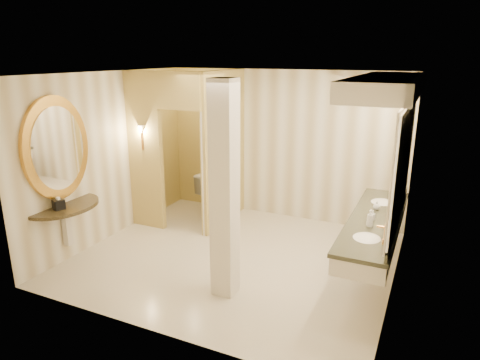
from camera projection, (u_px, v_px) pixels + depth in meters
The scene contains 16 objects.
floor at pixel (235, 257), 6.47m from camera, with size 4.50×4.50×0.00m, color beige.
ceiling at pixel (234, 74), 5.70m from camera, with size 4.50×4.50×0.00m, color white.
wall_back at pixel (281, 145), 7.82m from camera, with size 4.50×0.02×2.70m, color silver.
wall_front at pixel (149, 218), 4.34m from camera, with size 4.50×0.02×2.70m, color silver.
wall_left at pixel (110, 156), 6.99m from camera, with size 0.02×4.00×2.70m, color silver.
wall_right at pixel (402, 192), 5.18m from camera, with size 0.02×4.00×2.70m, color silver.
toilet_closet at pixel (200, 149), 7.37m from camera, with size 1.50×1.55×2.70m.
wall_sconce at pixel (141, 130), 7.13m from camera, with size 0.14×0.14×0.42m.
vanity at pixel (383, 163), 5.41m from camera, with size 0.75×2.78×2.09m.
console_shelf at pixel (59, 172), 6.02m from camera, with size 1.12×1.12×2.01m.
pillar at pixel (224, 192), 5.16m from camera, with size 0.29×0.29×2.70m, color silver.
tissue_box at pixel (59, 205), 5.94m from camera, with size 0.14×0.14×0.14m, color black.
toilet at pixel (217, 193), 8.13m from camera, with size 0.46×0.81×0.83m, color white.
soap_bottle_a at pixel (373, 215), 5.56m from camera, with size 0.06×0.06×0.13m, color beige.
soap_bottle_b at pixel (377, 206), 5.92m from camera, with size 0.10×0.10×0.12m, color silver.
soap_bottle_c at pixel (370, 218), 5.33m from camera, with size 0.08×0.08×0.22m, color #C6B28C.
Camera 1 is at (2.54, -5.29, 2.95)m, focal length 32.00 mm.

